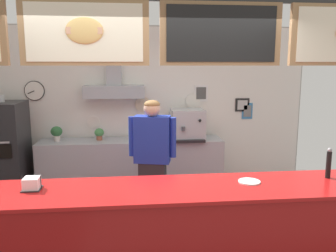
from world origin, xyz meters
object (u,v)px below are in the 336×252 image
(shop_worker, at_px, (152,161))
(napkin_holder, at_px, (32,184))
(potted_sage, at_px, (99,133))
(condiment_plate, at_px, (249,182))
(pepper_grinder, at_px, (329,163))
(pizza_oven, at_px, (4,154))
(espresso_machine, at_px, (187,124))
(potted_thyme, at_px, (57,132))

(shop_worker, distance_m, napkin_holder, 1.76)
(potted_sage, xyz_separation_m, condiment_plate, (1.56, -2.66, 0.05))
(pepper_grinder, bearing_deg, pizza_oven, 147.28)
(pizza_oven, distance_m, espresso_machine, 2.85)
(potted_sage, xyz_separation_m, napkin_holder, (-0.31, -2.65, 0.09))
(shop_worker, height_order, espresso_machine, shop_worker)
(potted_thyme, xyz_separation_m, napkin_holder, (0.34, -2.63, 0.06))
(pizza_oven, bearing_deg, shop_worker, -26.02)
(napkin_holder, bearing_deg, potted_thyme, 97.42)
(potted_thyme, bearing_deg, shop_worker, -41.47)
(potted_thyme, bearing_deg, potted_sage, 1.69)
(pizza_oven, bearing_deg, pepper_grinder, -32.72)
(potted_sage, xyz_separation_m, pepper_grinder, (2.32, -2.62, 0.18))
(espresso_machine, relative_size, potted_thyme, 2.33)
(espresso_machine, distance_m, napkin_holder, 3.11)
(shop_worker, xyz_separation_m, espresso_machine, (0.64, 1.22, 0.25))
(shop_worker, distance_m, espresso_machine, 1.40)
(espresso_machine, distance_m, condiment_plate, 2.60)
(shop_worker, xyz_separation_m, napkin_holder, (-1.09, -1.37, 0.21))
(potted_thyme, relative_size, condiment_plate, 1.22)
(pizza_oven, height_order, espresso_machine, pizza_oven)
(pizza_oven, xyz_separation_m, napkin_holder, (1.09, -2.43, 0.33))
(shop_worker, relative_size, potted_sage, 8.80)
(potted_sage, xyz_separation_m, potted_thyme, (-0.66, -0.02, 0.03))
(potted_sage, bearing_deg, shop_worker, -58.92)
(espresso_machine, distance_m, potted_sage, 1.42)
(potted_thyme, bearing_deg, napkin_holder, -82.58)
(shop_worker, distance_m, pepper_grinder, 2.06)
(shop_worker, distance_m, potted_thyme, 1.92)
(pizza_oven, distance_m, napkin_holder, 2.68)
(pizza_oven, xyz_separation_m, potted_sage, (1.40, 0.22, 0.24))
(pizza_oven, relative_size, napkin_holder, 10.56)
(shop_worker, height_order, potted_sage, shop_worker)
(potted_sage, distance_m, pepper_grinder, 3.50)
(potted_thyme, height_order, napkin_holder, napkin_holder)
(pizza_oven, height_order, pepper_grinder, pizza_oven)
(napkin_holder, bearing_deg, potted_sage, 83.23)
(shop_worker, bearing_deg, napkin_holder, 64.81)
(pepper_grinder, bearing_deg, espresso_machine, 109.56)
(potted_sage, height_order, napkin_holder, napkin_holder)
(pepper_grinder, bearing_deg, shop_worker, 139.31)
(pizza_oven, height_order, condiment_plate, pizza_oven)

